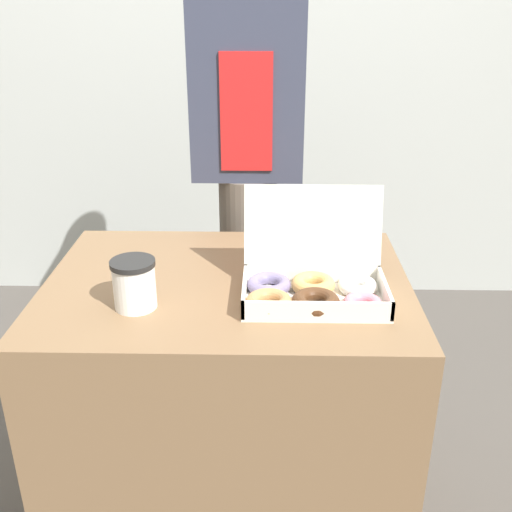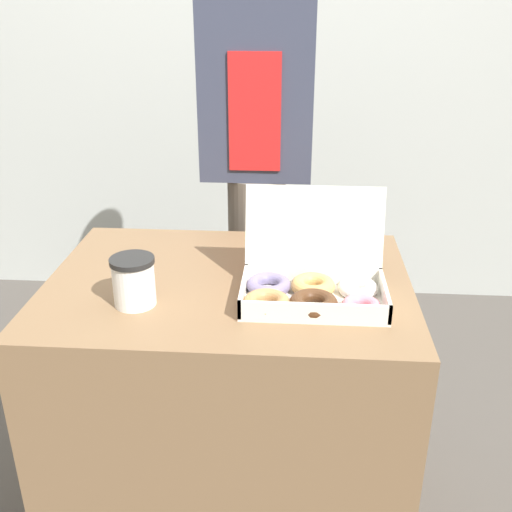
# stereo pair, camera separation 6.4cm
# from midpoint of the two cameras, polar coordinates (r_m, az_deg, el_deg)

# --- Properties ---
(ground_plane) EXTENTS (14.00, 14.00, 0.00)m
(ground_plane) POSITION_cam_midpoint_polar(r_m,az_deg,el_deg) (1.94, -1.17, -22.38)
(ground_plane) COLOR #4C4742
(wall_back) EXTENTS (10.00, 0.05, 2.60)m
(wall_back) POSITION_cam_midpoint_polar(r_m,az_deg,el_deg) (2.77, 1.46, 21.86)
(wall_back) COLOR #B2B7B2
(wall_back) RESTS_ON ground_plane
(table) EXTENTS (0.90, 0.66, 0.74)m
(table) POSITION_cam_midpoint_polar(r_m,az_deg,el_deg) (1.69, -1.28, -13.67)
(table) COLOR brown
(table) RESTS_ON ground_plane
(donut_box) EXTENTS (0.34, 0.27, 0.24)m
(donut_box) POSITION_cam_midpoint_polar(r_m,az_deg,el_deg) (1.39, 6.53, -2.92)
(donut_box) COLOR white
(donut_box) RESTS_ON table
(coffee_cup) EXTENTS (0.10, 0.10, 0.12)m
(coffee_cup) POSITION_cam_midpoint_polar(r_m,az_deg,el_deg) (1.38, -10.27, -2.38)
(coffee_cup) COLOR white
(coffee_cup) RESTS_ON table
(person_customer) EXTENTS (0.34, 0.20, 1.60)m
(person_customer) POSITION_cam_midpoint_polar(r_m,az_deg,el_deg) (1.92, 1.03, 8.67)
(person_customer) COLOR #665B51
(person_customer) RESTS_ON ground_plane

